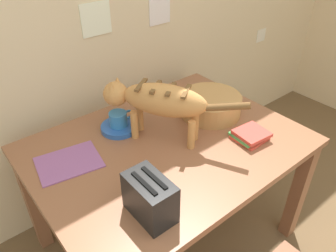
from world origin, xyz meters
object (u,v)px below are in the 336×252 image
(magazine, at_px, (69,162))
(toaster, at_px, (150,198))
(cat, at_px, (157,101))
(saucer_bowl, at_px, (119,127))
(coffee_mug, at_px, (119,119))
(dining_table, at_px, (168,156))
(wicker_basket, at_px, (211,104))
(book_stack, at_px, (250,135))

(magazine, bearing_deg, toaster, -66.61)
(cat, distance_m, saucer_bowl, 0.29)
(saucer_bowl, bearing_deg, coffee_mug, 0.00)
(cat, xyz_separation_m, coffee_mug, (-0.12, 0.17, -0.14))
(dining_table, height_order, magazine, magazine)
(coffee_mug, height_order, toaster, toaster)
(magazine, height_order, wicker_basket, wicker_basket)
(coffee_mug, height_order, magazine, coffee_mug)
(saucer_bowl, distance_m, coffee_mug, 0.05)
(saucer_bowl, height_order, coffee_mug, coffee_mug)
(wicker_basket, bearing_deg, coffee_mug, 158.96)
(dining_table, xyz_separation_m, cat, (-0.01, 0.07, 0.29))
(dining_table, relative_size, magazine, 4.69)
(wicker_basket, bearing_deg, dining_table, -169.77)
(dining_table, xyz_separation_m, book_stack, (0.34, -0.23, 0.11))
(saucer_bowl, bearing_deg, book_stack, -46.01)
(wicker_basket, bearing_deg, magazine, 172.53)
(dining_table, xyz_separation_m, magazine, (-0.44, 0.17, 0.09))
(coffee_mug, relative_size, book_stack, 0.78)
(cat, relative_size, magazine, 2.17)
(magazine, bearing_deg, saucer_bowl, 23.68)
(coffee_mug, distance_m, book_stack, 0.66)
(magazine, xyz_separation_m, toaster, (0.11, -0.47, 0.08))
(magazine, bearing_deg, book_stack, -17.43)
(saucer_bowl, bearing_deg, wicker_basket, -20.91)
(coffee_mug, height_order, wicker_basket, wicker_basket)
(saucer_bowl, bearing_deg, dining_table, -62.95)
(coffee_mug, bearing_deg, book_stack, -46.20)
(saucer_bowl, relative_size, book_stack, 1.12)
(saucer_bowl, distance_m, magazine, 0.33)
(dining_table, bearing_deg, wicker_basket, 10.23)
(coffee_mug, bearing_deg, toaster, -110.66)
(cat, distance_m, wicker_basket, 0.39)
(wicker_basket, bearing_deg, book_stack, -93.18)
(magazine, relative_size, toaster, 1.38)
(dining_table, height_order, book_stack, book_stack)
(dining_table, distance_m, coffee_mug, 0.31)
(book_stack, bearing_deg, cat, 138.52)
(coffee_mug, bearing_deg, dining_table, -63.52)
(dining_table, relative_size, book_stack, 7.82)
(coffee_mug, relative_size, toaster, 0.65)
(saucer_bowl, distance_m, wicker_basket, 0.51)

